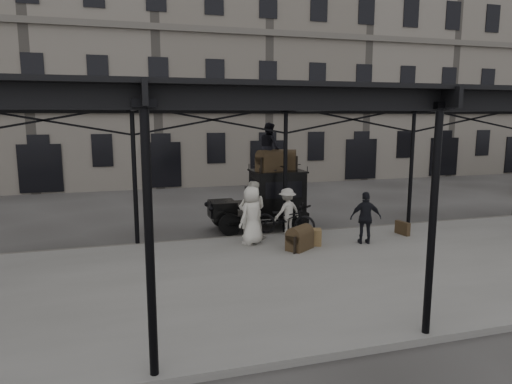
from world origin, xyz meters
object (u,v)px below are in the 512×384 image
steamer_trunk_platform (300,239)px  steamer_trunk_roof_near (269,162)px  bicycle (285,219)px  porter_left (248,213)px  porter_official (366,218)px  taxi (269,196)px

steamer_trunk_platform → steamer_trunk_roof_near: bearing=53.1°
bicycle → steamer_trunk_roof_near: steamer_trunk_roof_near is taller
porter_left → bicycle: bearing=163.1°
porter_left → bicycle: 1.33m
porter_left → steamer_trunk_platform: 2.25m
porter_official → bicycle: porter_official is taller
taxi → steamer_trunk_platform: (-0.12, -3.41, -0.75)m
steamer_trunk_platform → bicycle: bearing=48.5°
steamer_trunk_platform → porter_left: bearing=85.0°
taxi → bicycle: (0.05, -1.62, -0.51)m
taxi → bicycle: size_ratio=1.76×
taxi → porter_left: (-1.25, -1.54, -0.23)m
bicycle → porter_left: bearing=115.7°
porter_official → bicycle: bearing=-23.6°
porter_left → taxi: bearing=-142.5°
taxi → steamer_trunk_roof_near: size_ratio=4.05×
porter_left → bicycle: (1.30, -0.08, -0.28)m
steamer_trunk_roof_near → porter_left: bearing=-152.3°
porter_left → steamer_trunk_roof_near: steamer_trunk_roof_near is taller
steamer_trunk_roof_near → taxi: bearing=51.9°
porter_left → porter_official: porter_official is taller
bicycle → steamer_trunk_roof_near: 2.28m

